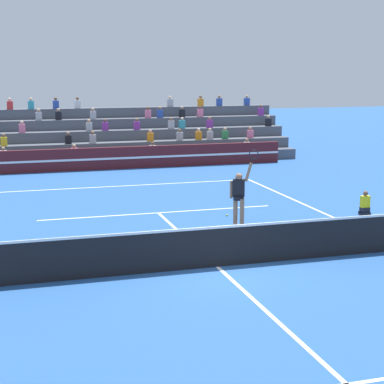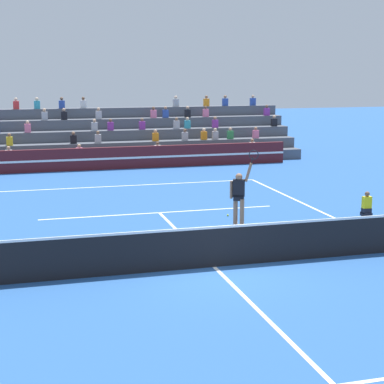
% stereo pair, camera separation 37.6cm
% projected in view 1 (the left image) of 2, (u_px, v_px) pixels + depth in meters
% --- Properties ---
extents(ground_plane, '(120.00, 120.00, 0.00)m').
position_uv_depth(ground_plane, '(217.00, 267.00, 16.23)').
color(ground_plane, '#285699').
extents(court_lines, '(11.10, 23.90, 0.01)m').
position_uv_depth(court_lines, '(217.00, 267.00, 16.23)').
color(court_lines, white).
rests_on(court_lines, ground).
extents(tennis_net, '(12.00, 0.10, 1.10)m').
position_uv_depth(tennis_net, '(218.00, 246.00, 16.13)').
color(tennis_net, '#2D6B38').
rests_on(tennis_net, ground).
extents(sponsor_banner_wall, '(18.00, 0.26, 1.10)m').
position_uv_depth(sponsor_banner_wall, '(110.00, 158.00, 31.81)').
color(sponsor_banner_wall, '#51191E').
rests_on(sponsor_banner_wall, ground).
extents(bleacher_stand, '(20.94, 4.75, 3.38)m').
position_uv_depth(bleacher_stand, '(99.00, 141.00, 35.30)').
color(bleacher_stand, '#4C515B').
rests_on(bleacher_stand, ground).
extents(ball_kid_courtside, '(0.30, 0.36, 0.84)m').
position_uv_depth(ball_kid_courtside, '(365.00, 206.00, 21.89)').
color(ball_kid_courtside, black).
rests_on(ball_kid_courtside, ground).
extents(tennis_player, '(0.83, 0.55, 2.50)m').
position_uv_depth(tennis_player, '(239.00, 196.00, 20.21)').
color(tennis_player, '#9E7051').
rests_on(tennis_player, ground).
extents(tennis_ball, '(0.07, 0.07, 0.07)m').
position_uv_depth(tennis_ball, '(227.00, 215.00, 21.81)').
color(tennis_ball, '#C6DB33').
rests_on(tennis_ball, ground).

